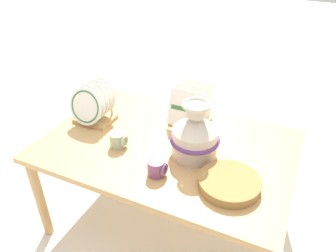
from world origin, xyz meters
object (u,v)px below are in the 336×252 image
dish_rack_square_plates (190,112)px  ceramic_vase (195,134)px  dish_rack_round_plates (93,107)px  wicker_charger_stack (229,183)px  mug_plum_glaze (157,168)px  mug_sage_glaze (118,140)px

dish_rack_square_plates → ceramic_vase: bearing=-64.5°
ceramic_vase → dish_rack_round_plates: size_ratio=1.28×
dish_rack_square_plates → wicker_charger_stack: size_ratio=0.81×
wicker_charger_stack → mug_plum_glaze: bearing=-169.4°
ceramic_vase → dish_rack_square_plates: size_ratio=1.32×
dish_rack_round_plates → ceramic_vase: bearing=-4.2°
dish_rack_square_plates → mug_plum_glaze: dish_rack_square_plates is taller
ceramic_vase → mug_sage_glaze: (-0.39, -0.11, -0.08)m
dish_rack_round_plates → dish_rack_square_plates: (0.52, 0.22, -0.02)m
dish_rack_square_plates → wicker_charger_stack: bearing=-50.1°
dish_rack_square_plates → mug_sage_glaze: bearing=-124.1°
wicker_charger_stack → mug_sage_glaze: 0.62m
wicker_charger_stack → mug_sage_glaze: size_ratio=3.06×
dish_rack_square_plates → dish_rack_round_plates: bearing=-156.8°
dish_rack_round_plates → mug_plum_glaze: dish_rack_round_plates is taller
mug_sage_glaze → mug_plum_glaze: 0.31m
dish_rack_square_plates → mug_plum_glaze: bearing=-86.6°
mug_sage_glaze → dish_rack_round_plates: bearing=149.9°
ceramic_vase → mug_plum_glaze: bearing=-114.3°
dish_rack_round_plates → dish_rack_square_plates: size_ratio=1.03×
ceramic_vase → dish_rack_round_plates: bearing=175.8°
ceramic_vase → wicker_charger_stack: bearing=-34.7°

